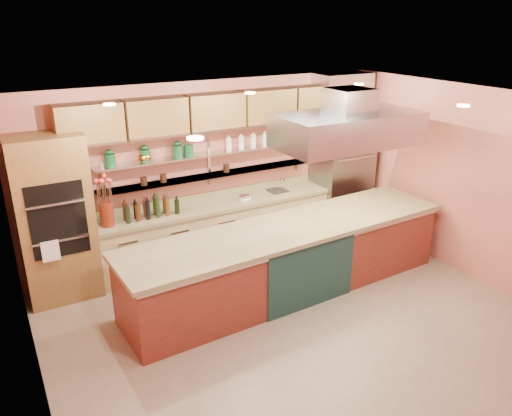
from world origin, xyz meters
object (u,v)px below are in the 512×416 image
flower_vase (107,214)px  green_canister (189,150)px  island (289,259)px  kitchen_scale (244,197)px  copper_kettle (144,157)px  refrigerator (341,175)px

flower_vase → green_canister: bearing=9.2°
island → flower_vase: 2.64m
island → green_canister: green_canister is taller
island → green_canister: (-0.79, 1.63, 1.30)m
flower_vase → green_canister: green_canister is taller
kitchen_scale → green_canister: green_canister is taller
copper_kettle → flower_vase: bearing=-161.5°
island → green_canister: 2.23m
refrigerator → kitchen_scale: (-1.95, 0.01, -0.07)m
island → copper_kettle: bearing=129.7°
refrigerator → green_canister: 2.88m
refrigerator → island: refrigerator is taller
island → copper_kettle: copper_kettle is taller
green_canister → island: bearing=-64.1°
refrigerator → kitchen_scale: size_ratio=12.33×
copper_kettle → island: bearing=-47.5°
copper_kettle → green_canister: 0.70m
kitchen_scale → green_canister: bearing=155.2°
flower_vase → green_canister: 1.54m
copper_kettle → refrigerator: bearing=-3.8°
green_canister → flower_vase: bearing=-170.8°
island → kitchen_scale: size_ratio=27.91×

